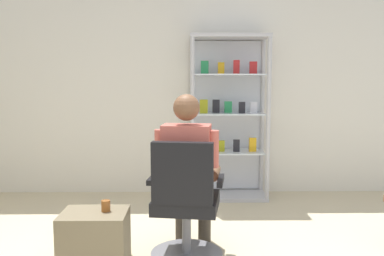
{
  "coord_description": "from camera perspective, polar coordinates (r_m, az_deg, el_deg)",
  "views": [
    {
      "loc": [
        -0.09,
        -2.17,
        1.41
      ],
      "look_at": [
        -0.05,
        1.26,
        1.0
      ],
      "focal_mm": 39.4,
      "sensor_mm": 36.0,
      "label": 1
    }
  ],
  "objects": [
    {
      "name": "back_wall",
      "position": [
        5.17,
        0.27,
        6.11
      ],
      "size": [
        6.0,
        0.1,
        2.7
      ],
      "primitive_type": "cube",
      "color": "silver",
      "rests_on": "ground"
    },
    {
      "name": "display_cabinet_main",
      "position": [
        4.98,
        4.91,
        1.63
      ],
      "size": [
        0.9,
        0.45,
        1.9
      ],
      "color": "#B7B7BC",
      "rests_on": "ground"
    },
    {
      "name": "office_chair",
      "position": [
        3.25,
        -0.88,
        -11.44
      ],
      "size": [
        0.6,
        0.56,
        0.96
      ],
      "color": "slate",
      "rests_on": "ground"
    },
    {
      "name": "seated_shopkeeper",
      "position": [
        3.32,
        -0.48,
        -5.33
      ],
      "size": [
        0.53,
        0.6,
        1.29
      ],
      "color": "#3F382D",
      "rests_on": "ground"
    },
    {
      "name": "storage_crate",
      "position": [
        3.36,
        -13.03,
        -14.4
      ],
      "size": [
        0.49,
        0.39,
        0.41
      ],
      "primitive_type": "cube",
      "color": "#72664C",
      "rests_on": "ground"
    },
    {
      "name": "tea_glass",
      "position": [
        3.28,
        -11.59,
        -10.28
      ],
      "size": [
        0.07,
        0.07,
        0.08
      ],
      "primitive_type": "cylinder",
      "color": "brown",
      "rests_on": "storage_crate"
    }
  ]
}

